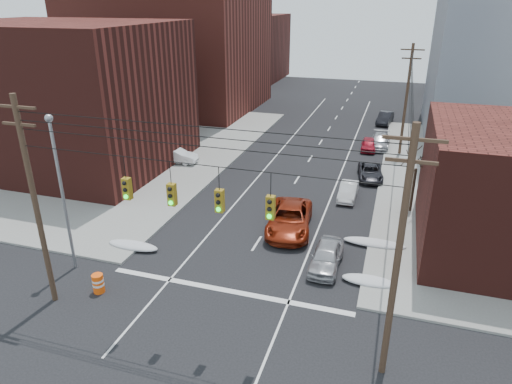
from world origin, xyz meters
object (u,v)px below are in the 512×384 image
Objects in this scene: parked_car_c at (370,172)px; parked_car_d at (380,141)px; lot_car_d at (136,151)px; parked_car_f at (385,118)px; parked_car_b at (348,191)px; construction_barrel at (98,283)px; parked_car_e at (369,144)px; lot_car_c at (86,168)px; red_pickup at (290,219)px; parked_car_a at (326,256)px; lot_car_a at (176,156)px; lot_car_b at (146,153)px.

parked_car_d reaches higher than parked_car_c.
lot_car_d reaches higher than parked_car_c.
lot_car_d reaches higher than parked_car_f.
construction_barrel is at bearing -123.77° from parked_car_b.
parked_car_e is (0.52, 13.39, 0.01)m from parked_car_b.
parked_car_c is at bearing -70.30° from lot_car_c.
parked_car_b is 25.38m from parked_car_f.
red_pickup is 20.84m from lot_car_d.
parked_car_f is at bearing 86.64° from parked_car_b.
parked_car_c is (1.36, 15.63, -0.11)m from parked_car_a.
lot_car_a is 3.87× the size of construction_barrel.
red_pickup is at bearing -102.94° from parked_car_e.
parked_car_e is 22.99m from lot_car_b.
parked_car_b is at bearing -96.06° from parked_car_d.
lot_car_a is at bearing 177.39° from parked_car_c.
construction_barrel is at bearing -99.63° from parked_car_f.
parked_car_a is at bearing -140.20° from lot_car_d.
red_pickup is at bearing -115.25° from parked_car_b.
lot_car_d is (1.65, 5.69, 0.05)m from lot_car_c.
lot_car_a is (-18.53, -11.40, 0.15)m from parked_car_d.
lot_car_a is 1.01× the size of lot_car_d.
parked_car_c is 20.39m from parked_car_f.
parked_car_a is 13.05m from construction_barrel.
red_pickup is 22.00m from parked_car_d.
lot_car_a is 21.02m from construction_barrel.
parked_car_f is (1.60, 25.33, 0.11)m from parked_car_b.
parked_car_b is at bearing -112.95° from parked_car_c.
lot_car_d reaches higher than parked_car_a.
parked_car_e is at bearing 88.04° from parked_car_c.
lot_car_d is (-1.32, 0.21, 0.05)m from lot_car_b.
red_pickup is at bearing -135.96° from lot_car_d.
parked_car_d is at bearing -52.17° from lot_car_c.
lot_car_d is at bearing -153.68° from parked_car_d.
parked_car_f reaches higher than construction_barrel.
parked_car_a reaches higher than parked_car_e.
parked_car_d is (0.24, 9.79, 0.08)m from parked_car_c.
lot_car_a is at bearing -84.13° from lot_car_b.
red_pickup is 1.49× the size of lot_car_d.
parked_car_c reaches higher than construction_barrel.
red_pickup is 20.46m from parked_car_e.
parked_car_a reaches higher than parked_car_b.
construction_barrel is at bearing -167.96° from lot_car_a.
lot_car_b is (-3.17, -0.12, -0.04)m from lot_car_a.
lot_car_a reaches higher than parked_car_c.
parked_car_e is (0.52, 24.08, -0.09)m from parked_car_a.
lot_car_a is (-17.44, -10.05, 0.21)m from parked_car_e.
red_pickup is 5.68× the size of construction_barrel.
lot_car_d is (-22.77, -1.52, 0.24)m from parked_car_c.
parked_car_c is 22.82m from lot_car_d.
parked_car_e is at bearing 89.32° from parked_car_a.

